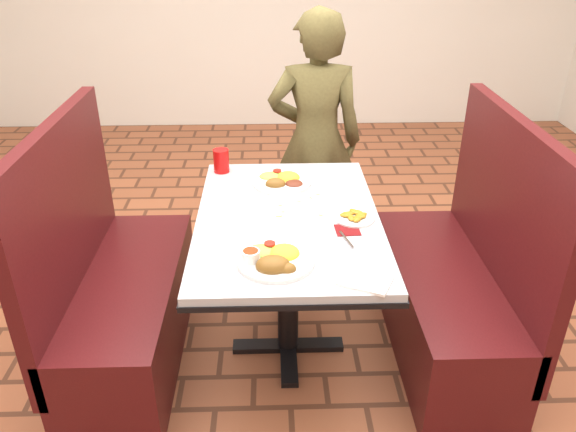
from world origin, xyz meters
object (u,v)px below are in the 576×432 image
object	(u,v)px
booth_bench_right	(454,291)
near_dinner_plate	(274,256)
dining_table	(288,235)
booth_bench_left	(119,297)
diner_person	(315,142)
red_tumbler	(221,161)
far_dinner_plate	(282,178)
plantain_plate	(354,217)

from	to	relation	value
booth_bench_right	near_dinner_plate	world-z (taller)	booth_bench_right
dining_table	booth_bench_left	size ratio (longest dim) A/B	1.01
diner_person	red_tumbler	world-z (taller)	diner_person
dining_table	near_dinner_plate	distance (m)	0.41
diner_person	far_dinner_plate	distance (m)	0.60
dining_table	plantain_plate	xyz separation A→B (m)	(0.29, -0.04, 0.11)
diner_person	near_dinner_plate	xyz separation A→B (m)	(-0.25, -1.29, 0.03)
diner_person	plantain_plate	size ratio (longest dim) A/B	8.51
booth_bench_right	near_dinner_plate	size ratio (longest dim) A/B	4.04
booth_bench_left	plantain_plate	size ratio (longest dim) A/B	6.76
booth_bench_left	far_dinner_plate	distance (m)	0.96
dining_table	booth_bench_right	distance (m)	0.86
booth_bench_right	diner_person	world-z (taller)	diner_person
booth_bench_left	red_tumbler	world-z (taller)	booth_bench_left
near_dinner_plate	red_tumbler	distance (m)	0.92
booth_bench_left	near_dinner_plate	size ratio (longest dim) A/B	4.04
dining_table	near_dinner_plate	bearing A→B (deg)	-99.65
booth_bench_right	diner_person	xyz separation A→B (m)	(-0.61, 0.91, 0.43)
booth_bench_left	near_dinner_plate	xyz separation A→B (m)	(0.73, -0.38, 0.45)
far_dinner_plate	red_tumbler	bearing A→B (deg)	152.95
booth_bench_left	booth_bench_right	bearing A→B (deg)	0.00
far_dinner_plate	red_tumbler	size ratio (longest dim) A/B	2.40
dining_table	booth_bench_right	size ratio (longest dim) A/B	1.01
plantain_plate	red_tumbler	size ratio (longest dim) A/B	1.48
plantain_plate	booth_bench_right	bearing A→B (deg)	4.26
booth_bench_right	far_dinner_plate	size ratio (longest dim) A/B	4.16
dining_table	far_dinner_plate	distance (m)	0.37
booth_bench_right	plantain_plate	xyz separation A→B (m)	(-0.51, -0.04, 0.43)
near_dinner_plate	far_dinner_plate	world-z (taller)	near_dinner_plate
booth_bench_right	dining_table	bearing A→B (deg)	180.00
booth_bench_left	plantain_plate	bearing A→B (deg)	-2.01
dining_table	booth_bench_right	world-z (taller)	booth_bench_right
near_dinner_plate	booth_bench_right	bearing A→B (deg)	23.88
far_dinner_plate	red_tumbler	world-z (taller)	red_tumbler
dining_table	booth_bench_left	world-z (taller)	booth_bench_left
dining_table	red_tumbler	size ratio (longest dim) A/B	10.08
near_dinner_plate	plantain_plate	size ratio (longest dim) A/B	1.67
near_dinner_plate	plantain_plate	world-z (taller)	near_dinner_plate
diner_person	red_tumbler	size ratio (longest dim) A/B	12.57
near_dinner_plate	far_dinner_plate	xyz separation A→B (m)	(0.05, 0.73, -0.01)
booth_bench_right	plantain_plate	bearing A→B (deg)	-175.74
booth_bench_right	diner_person	size ratio (longest dim) A/B	0.79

